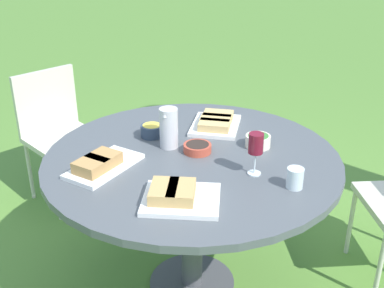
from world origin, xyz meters
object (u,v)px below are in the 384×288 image
at_px(water_pitcher, 169,128).
at_px(wine_glass, 256,145).
at_px(dining_table, 192,173).
at_px(chair_near_right, 57,126).

xyz_separation_m(water_pitcher, wine_glass, (0.13, 0.46, 0.04)).
relative_size(dining_table, chair_near_right, 1.58).
bearing_deg(wine_glass, chair_near_right, -113.11).
bearing_deg(water_pitcher, chair_near_right, -116.30).
height_order(dining_table, chair_near_right, chair_near_right).
bearing_deg(chair_near_right, dining_table, 64.40).
height_order(water_pitcher, wine_glass, water_pitcher).
bearing_deg(dining_table, chair_near_right, -115.60).
relative_size(dining_table, water_pitcher, 7.03).
distance_m(dining_table, water_pitcher, 0.24).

